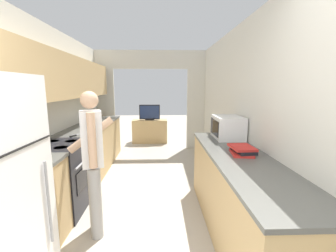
# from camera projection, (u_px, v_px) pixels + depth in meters

# --- Properties ---
(wall_left) EXTENTS (0.38, 7.37, 2.50)m
(wall_left) POSITION_uv_depth(u_px,v_px,m) (43.00, 98.00, 3.01)
(wall_left) COLOR silver
(wall_left) RESTS_ON ground_plane
(wall_right) EXTENTS (0.06, 7.37, 2.50)m
(wall_right) POSITION_uv_depth(u_px,v_px,m) (257.00, 117.00, 2.71)
(wall_right) COLOR silver
(wall_right) RESTS_ON ground_plane
(wall_far_with_doorway) EXTENTS (3.16, 0.06, 2.50)m
(wall_far_with_doorway) POSITION_uv_depth(u_px,v_px,m) (151.00, 93.00, 5.70)
(wall_far_with_doorway) COLOR silver
(wall_far_with_doorway) RESTS_ON ground_plane
(counter_left) EXTENTS (0.62, 3.75, 0.90)m
(counter_left) POSITION_uv_depth(u_px,v_px,m) (87.00, 152.00, 4.02)
(counter_left) COLOR tan
(counter_left) RESTS_ON ground_plane
(counter_right) EXTENTS (0.62, 2.41, 0.90)m
(counter_right) POSITION_uv_depth(u_px,v_px,m) (239.00, 196.00, 2.41)
(counter_right) COLOR tan
(counter_right) RESTS_ON ground_plane
(range_oven) EXTENTS (0.66, 0.74, 1.04)m
(range_oven) POSITION_uv_depth(u_px,v_px,m) (59.00, 177.00, 2.89)
(range_oven) COLOR black
(range_oven) RESTS_ON ground_plane
(person) EXTENTS (0.50, 0.44, 1.57)m
(person) POSITION_uv_depth(u_px,v_px,m) (93.00, 161.00, 2.38)
(person) COLOR #9E9E9E
(person) RESTS_ON ground_plane
(microwave) EXTENTS (0.37, 0.50, 0.31)m
(microwave) POSITION_uv_depth(u_px,v_px,m) (228.00, 127.00, 3.11)
(microwave) COLOR white
(microwave) RESTS_ON counter_right
(book_stack) EXTENTS (0.25, 0.33, 0.08)m
(book_stack) POSITION_uv_depth(u_px,v_px,m) (242.00, 150.00, 2.39)
(book_stack) COLOR red
(book_stack) RESTS_ON counter_right
(tv_cabinet) EXTENTS (1.00, 0.42, 0.67)m
(tv_cabinet) POSITION_uv_depth(u_px,v_px,m) (150.00, 131.00, 6.57)
(tv_cabinet) COLOR tan
(tv_cabinet) RESTS_ON ground_plane
(television) EXTENTS (0.58, 0.16, 0.44)m
(television) POSITION_uv_depth(u_px,v_px,m) (150.00, 112.00, 6.43)
(television) COLOR black
(television) RESTS_ON tv_cabinet
(knife) EXTENTS (0.12, 0.30, 0.02)m
(knife) POSITION_uv_depth(u_px,v_px,m) (74.00, 135.00, 3.28)
(knife) COLOR #B7B7BC
(knife) RESTS_ON counter_left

